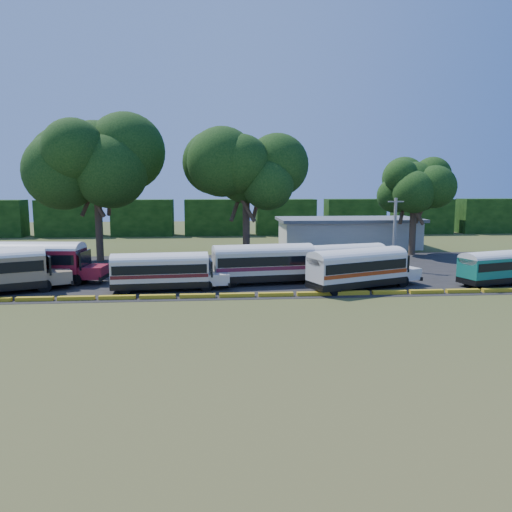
{
  "coord_description": "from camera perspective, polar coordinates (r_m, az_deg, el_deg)",
  "views": [
    {
      "loc": [
        -0.18,
        -36.34,
        8.62
      ],
      "look_at": [
        3.39,
        6.0,
        2.44
      ],
      "focal_mm": 35.0,
      "sensor_mm": 36.0,
      "label": 1
    }
  ],
  "objects": [
    {
      "name": "bus_white_blue",
      "position": [
        47.0,
        10.25,
        -0.28
      ],
      "size": [
        9.6,
        4.43,
        3.07
      ],
      "rotation": [
        0.0,
        0.0,
        0.24
      ],
      "color": "black",
      "rests_on": "ground"
    },
    {
      "name": "asphalt_strip",
      "position": [
        49.11,
        -3.37,
        -1.84
      ],
      "size": [
        64.0,
        24.0,
        0.02
      ],
      "primitive_type": "cube",
      "color": "black",
      "rests_on": "ground"
    },
    {
      "name": "bus_red",
      "position": [
        47.33,
        -24.12,
        -0.38
      ],
      "size": [
        11.3,
        3.82,
        3.64
      ],
      "rotation": [
        0.0,
        0.0,
        -0.1
      ],
      "color": "black",
      "rests_on": "ground"
    },
    {
      "name": "utility_pole",
      "position": [
        51.59,
        15.56,
        2.52
      ],
      "size": [
        1.6,
        0.3,
        7.22
      ],
      "color": "gray",
      "rests_on": "ground"
    },
    {
      "name": "bus_white_red",
      "position": [
        41.68,
        11.75,
        -1.16
      ],
      "size": [
        10.47,
        6.19,
        3.38
      ],
      "rotation": [
        0.0,
        0.0,
        0.39
      ],
      "color": "black",
      "rests_on": "ground"
    },
    {
      "name": "curb",
      "position": [
        38.29,
        -4.44,
        -4.53
      ],
      "size": [
        53.7,
        0.45,
        0.3
      ],
      "color": "gold",
      "rests_on": "ground"
    },
    {
      "name": "bus_teal",
      "position": [
        47.5,
        26.24,
        -0.97
      ],
      "size": [
        9.23,
        4.73,
        2.95
      ],
      "rotation": [
        0.0,
        0.0,
        0.3
      ],
      "color": "black",
      "rests_on": "ground"
    },
    {
      "name": "tree_east",
      "position": [
        63.37,
        17.68,
        7.79
      ],
      "size": [
        7.15,
        7.15,
        11.23
      ],
      "color": "#37271B",
      "rests_on": "ground"
    },
    {
      "name": "bus_cream_west",
      "position": [
        40.99,
        -10.61,
        -1.51
      ],
      "size": [
        9.59,
        3.07,
        3.1
      ],
      "rotation": [
        0.0,
        0.0,
        0.08
      ],
      "color": "black",
      "rests_on": "ground"
    },
    {
      "name": "treeline_backdrop",
      "position": [
        84.53,
        -4.7,
        4.43
      ],
      "size": [
        130.0,
        4.0,
        6.0
      ],
      "color": "black",
      "rests_on": "ground"
    },
    {
      "name": "tree_west",
      "position": [
        58.11,
        -17.83,
        10.44
      ],
      "size": [
        11.39,
        11.39,
        15.43
      ],
      "color": "#37271B",
      "rests_on": "ground"
    },
    {
      "name": "tree_center",
      "position": [
        55.67,
        -1.14,
        9.66
      ],
      "size": [
        9.78,
        9.78,
        13.61
      ],
      "color": "#37271B",
      "rests_on": "ground"
    },
    {
      "name": "ground",
      "position": [
        37.35,
        -4.43,
        -5.09
      ],
      "size": [
        160.0,
        160.0,
        0.0
      ],
      "primitive_type": "plane",
      "color": "#37511B",
      "rests_on": "ground"
    },
    {
      "name": "terminal_building",
      "position": [
        69.1,
        10.47,
        2.67
      ],
      "size": [
        19.0,
        9.0,
        4.0
      ],
      "color": "beige",
      "rests_on": "ground"
    },
    {
      "name": "bus_cream_east",
      "position": [
        43.08,
        1.09,
        -0.63
      ],
      "size": [
        10.75,
        3.86,
        3.46
      ],
      "rotation": [
        0.0,
        0.0,
        0.12
      ],
      "color": "black",
      "rests_on": "ground"
    }
  ]
}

